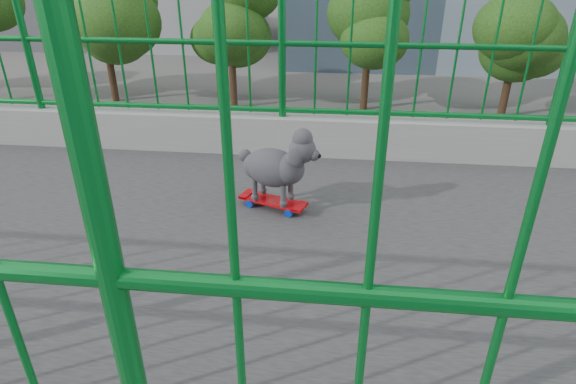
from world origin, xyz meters
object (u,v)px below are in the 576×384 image
(poodle, at_px, (277,165))
(car_4, at_px, (468,142))
(car_2, at_px, (275,201))
(skateboard, at_px, (273,202))

(poodle, xyz_separation_m, car_4, (-18.36, 6.36, -6.49))
(car_2, height_order, car_4, car_4)
(poodle, height_order, car_2, poodle)
(skateboard, distance_m, car_2, 13.65)
(car_4, bearing_deg, skateboard, 160.80)
(skateboard, xyz_separation_m, car_2, (-11.95, -1.67, -6.38))
(skateboard, bearing_deg, car_2, -151.87)
(skateboard, relative_size, car_4, 0.09)
(poodle, relative_size, car_4, 0.11)
(skateboard, bearing_deg, car_4, -179.01)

